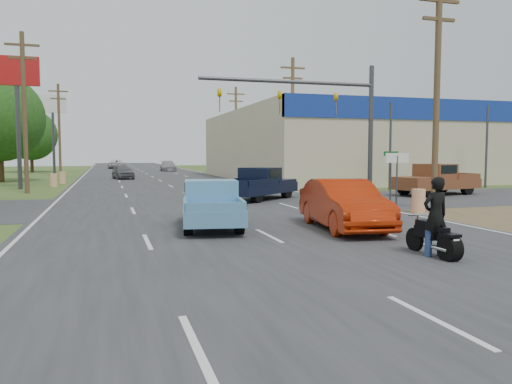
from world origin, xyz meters
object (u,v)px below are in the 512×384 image
object	(u,v)px
blue_pickup	(211,204)
distant_car_grey	(123,172)
distant_car_white	(117,164)
motorcycle	(436,239)
red_convertible	(344,205)
rider	(435,219)
brown_pickup	(434,179)
distant_car_silver	(168,166)
navy_pickup	(260,183)

from	to	relation	value
blue_pickup	distant_car_grey	size ratio (longest dim) A/B	1.23
distant_car_grey	distant_car_white	distance (m)	35.49
motorcycle	blue_pickup	world-z (taller)	blue_pickup
red_convertible	blue_pickup	world-z (taller)	red_convertible
blue_pickup	distant_car_grey	distance (m)	34.05
distant_car_grey	blue_pickup	bearing A→B (deg)	-96.22
motorcycle	rider	distance (m)	0.49
brown_pickup	distant_car_silver	world-z (taller)	brown_pickup
blue_pickup	distant_car_white	distance (m)	69.51
blue_pickup	distant_car_grey	bearing A→B (deg)	101.52
distant_car_silver	distant_car_white	world-z (taller)	distant_car_white
red_convertible	distant_car_silver	world-z (taller)	red_convertible
rider	distant_car_white	size ratio (longest dim) A/B	0.35
brown_pickup	blue_pickup	bearing A→B (deg)	106.19
motorcycle	distant_car_grey	size ratio (longest dim) A/B	0.47
motorcycle	rider	xyz separation A→B (m)	(-0.00, 0.04, 0.49)
distant_car_white	blue_pickup	bearing A→B (deg)	100.03
navy_pickup	red_convertible	bearing A→B (deg)	-44.36
distant_car_silver	motorcycle	bearing A→B (deg)	-90.00
brown_pickup	distant_car_white	xyz separation A→B (m)	(-17.20, 60.44, -0.22)
distant_car_grey	red_convertible	bearing A→B (deg)	-89.87
motorcycle	distant_car_white	world-z (taller)	distant_car_white
rider	distant_car_silver	world-z (taller)	rider
navy_pickup	distant_car_grey	world-z (taller)	navy_pickup
motorcycle	distant_car_grey	xyz separation A→B (m)	(-6.08, 40.35, 0.27)
rider	navy_pickup	size ratio (longest dim) A/B	0.35
distant_car_grey	distant_car_silver	size ratio (longest dim) A/B	0.83
rider	distant_car_silver	bearing A→B (deg)	-92.88
blue_pickup	distant_car_grey	xyz separation A→B (m)	(-1.85, 33.99, -0.11)
motorcycle	navy_pickup	xyz separation A→B (m)	(0.38, 15.62, 0.45)
red_convertible	distant_car_white	world-z (taller)	red_convertible
rider	distant_car_silver	distance (m)	61.55
navy_pickup	distant_car_grey	xyz separation A→B (m)	(-6.46, 24.73, -0.18)
blue_pickup	distant_car_silver	size ratio (longest dim) A/B	1.02
blue_pickup	distant_car_white	xyz separation A→B (m)	(-1.70, 69.49, -0.08)
navy_pickup	brown_pickup	distance (m)	10.90
navy_pickup	distant_car_grey	distance (m)	25.56
navy_pickup	distant_car_silver	size ratio (longest dim) A/B	1.06
blue_pickup	brown_pickup	bearing A→B (deg)	38.68
navy_pickup	distant_car_grey	bearing A→B (deg)	152.90
rider	brown_pickup	distance (m)	19.06
navy_pickup	distant_car_white	world-z (taller)	navy_pickup
navy_pickup	distant_car_white	bearing A→B (deg)	144.25
rider	distant_car_grey	xyz separation A→B (m)	(-6.08, 40.31, -0.22)
red_convertible	motorcycle	bearing A→B (deg)	-81.79
distant_car_grey	brown_pickup	bearing A→B (deg)	-64.51
red_convertible	distant_car_white	xyz separation A→B (m)	(-5.80, 71.20, -0.09)
navy_pickup	distant_car_grey	size ratio (longest dim) A/B	1.28
blue_pickup	distant_car_white	bearing A→B (deg)	99.80
rider	navy_pickup	distance (m)	15.58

